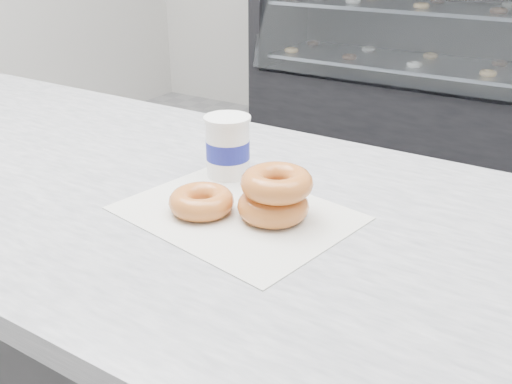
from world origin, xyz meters
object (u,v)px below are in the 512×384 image
Objects in this scene: counter at (122,356)px; display_case at (456,83)px; donut_stack at (275,194)px; donut_single at (201,201)px; coffee_cup at (228,146)px.

counter is 2.72m from display_case.
donut_single is at bearing -156.99° from donut_stack.
counter is 1.28× the size of display_case.
display_case reaches higher than counter.
donut_single is (0.28, -2.77, 0.43)m from display_case.
coffee_cup is at bearing 109.25° from donut_single.
display_case reaches higher than donut_single.
display_case is 2.82m from donut_single.
coffee_cup reaches higher than counter.
donut_stack is (0.38, -2.72, 0.45)m from display_case.
counter is 30.08× the size of donut_single.
donut_stack is 0.19m from coffee_cup.
donut_single is 0.16m from coffee_cup.
counter is at bearing 170.24° from donut_single.
coffee_cup is at bearing 23.05° from counter.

